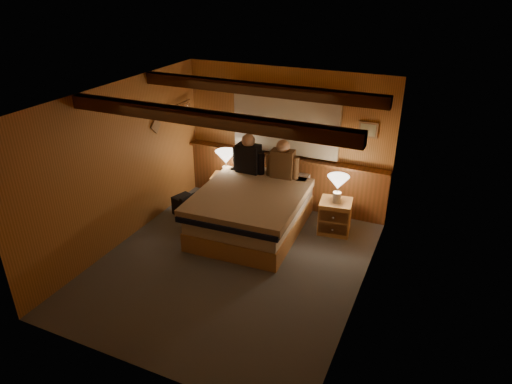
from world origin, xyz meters
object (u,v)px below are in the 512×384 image
Objects in this scene: lamp_right at (338,184)px; person_left at (248,156)px; bed at (252,210)px; nightstand_left at (225,188)px; nightstand_right at (335,216)px; person_right at (283,162)px; lamp_left at (226,159)px; duffel_bag at (189,207)px.

lamp_right is 0.63× the size of person_left.
lamp_right is (1.23, 0.48, 0.48)m from bed.
nightstand_right is (2.10, -0.25, 0.02)m from nightstand_left.
nightstand_left is (-0.88, 0.75, -0.12)m from bed.
lamp_right is at bearing -6.34° from person_left.
person_right is (-0.99, 0.22, 0.11)m from lamp_right.
bed is at bearing -158.76° from lamp_right.
lamp_left is at bearing 135.69° from bed.
person_left is (-0.37, 0.67, 0.61)m from bed.
nightstand_right is at bearing 30.00° from duffel_bag.
duffel_bag is at bearing -114.51° from lamp_left.
nightstand_right is 1.24× the size of lamp_right.
lamp_right is at bearing -19.44° from nightstand_left.
bed is 1.32m from nightstand_right.
person_left is 0.60m from person_right.
bed is at bearing -60.66° from person_left.
nightstand_left is 1.32m from person_right.
lamp_left is 1.05m from duffel_bag.
nightstand_left is 0.89m from person_left.
bed is 1.16m from nightstand_left.
lamp_left is 0.69× the size of person_left.
person_right is (-0.98, 0.20, 0.69)m from nightstand_right.
lamp_left reaches higher than duffel_bag.
lamp_left is at bearing 172.10° from person_left.
nightstand_left is at bearing 160.26° from lamp_left.
lamp_right is at bearing 29.47° from duffel_bag.
nightstand_right is 2.14m from lamp_left.
lamp_right is (2.06, -0.26, 0.02)m from lamp_left.
nightstand_right is 0.78× the size of person_left.
nightstand_right is 0.81× the size of person_right.
person_left reaches higher than duffel_bag.
bed is 4.80× the size of lamp_right.
lamp_right reaches higher than nightstand_right.
person_left reaches higher than lamp_right.
nightstand_left is at bearing 136.61° from bed.
nightstand_right reaches higher than nightstand_left.
nightstand_right is at bearing 19.31° from bed.
lamp_right is 1.02m from person_right.
bed is 3.47× the size of duffel_bag.
duffel_bag is (-0.29, -0.76, -0.08)m from nightstand_left.
bed is at bearing 18.54° from duffel_bag.
bed is 3.88× the size of nightstand_right.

